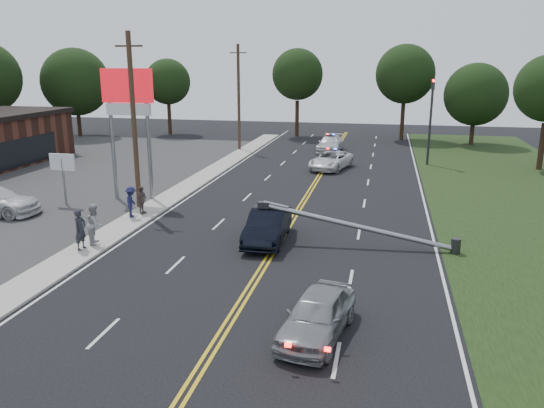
% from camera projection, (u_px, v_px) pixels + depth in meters
% --- Properties ---
extents(ground, '(120.00, 120.00, 0.00)m').
position_uv_depth(ground, '(233.00, 316.00, 18.00)').
color(ground, black).
rests_on(ground, ground).
extents(sidewalk, '(1.80, 70.00, 0.12)m').
position_uv_depth(sidewalk, '(137.00, 218.00, 29.13)').
color(sidewalk, '#ABA49A').
rests_on(sidewalk, ground).
extents(centerline_yellow, '(0.36, 80.00, 0.00)m').
position_uv_depth(centerline_yellow, '(287.00, 229.00, 27.44)').
color(centerline_yellow, gold).
rests_on(centerline_yellow, ground).
extents(pylon_sign, '(3.20, 0.35, 8.00)m').
position_uv_depth(pylon_sign, '(128.00, 103.00, 31.79)').
color(pylon_sign, gray).
rests_on(pylon_sign, ground).
extents(small_sign, '(1.60, 0.14, 3.10)m').
position_uv_depth(small_sign, '(63.00, 166.00, 31.56)').
color(small_sign, gray).
rests_on(small_sign, ground).
extents(traffic_signal, '(0.28, 0.41, 7.05)m').
position_uv_depth(traffic_signal, '(431.00, 114.00, 43.55)').
color(traffic_signal, '#2D2D30').
rests_on(traffic_signal, ground).
extents(fallen_streetlight, '(9.36, 0.44, 1.91)m').
position_uv_depth(fallen_streetlight, '(368.00, 228.00, 24.47)').
color(fallen_streetlight, '#2D2D30').
rests_on(fallen_streetlight, ground).
extents(utility_pole_mid, '(1.60, 0.28, 10.00)m').
position_uv_depth(utility_pole_mid, '(134.00, 122.00, 29.88)').
color(utility_pole_mid, '#382619').
rests_on(utility_pole_mid, ground).
extents(utility_pole_far, '(1.60, 0.28, 10.00)m').
position_uv_depth(utility_pole_far, '(239.00, 97.00, 50.65)').
color(utility_pole_far, '#382619').
rests_on(utility_pole_far, ground).
extents(tree_4, '(7.58, 7.58, 9.95)m').
position_uv_depth(tree_4, '(75.00, 82.00, 60.22)').
color(tree_4, black).
rests_on(tree_4, ground).
extents(tree_5, '(5.28, 5.28, 8.78)m').
position_uv_depth(tree_5, '(168.00, 82.00, 62.00)').
color(tree_5, black).
rests_on(tree_5, ground).
extents(tree_6, '(5.77, 5.77, 9.90)m').
position_uv_depth(tree_6, '(298.00, 74.00, 59.99)').
color(tree_6, black).
rests_on(tree_6, ground).
extents(tree_7, '(6.35, 6.35, 10.28)m').
position_uv_depth(tree_7, '(405.00, 74.00, 57.37)').
color(tree_7, black).
rests_on(tree_7, ground).
extents(tree_8, '(6.35, 6.35, 8.32)m').
position_uv_depth(tree_8, '(476.00, 95.00, 54.15)').
color(tree_8, black).
rests_on(tree_8, ground).
extents(crashed_sedan, '(1.79, 4.80, 1.57)m').
position_uv_depth(crashed_sedan, '(268.00, 226.00, 25.32)').
color(crashed_sedan, black).
rests_on(crashed_sedan, ground).
extents(waiting_sedan, '(2.42, 4.46, 1.44)m').
position_uv_depth(waiting_sedan, '(317.00, 315.00, 16.54)').
color(waiting_sedan, gray).
rests_on(waiting_sedan, ground).
extents(emergency_a, '(3.61, 5.52, 1.41)m').
position_uv_depth(emergency_a, '(331.00, 160.00, 42.63)').
color(emergency_a, silver).
rests_on(emergency_a, ground).
extents(emergency_b, '(2.32, 5.23, 1.49)m').
position_uv_depth(emergency_b, '(330.00, 144.00, 51.05)').
color(emergency_b, silver).
rests_on(emergency_b, ground).
extents(bystander_a, '(0.51, 0.72, 1.88)m').
position_uv_depth(bystander_a, '(80.00, 229.00, 23.86)').
color(bystander_a, '#27282E').
rests_on(bystander_a, sidewalk).
extents(bystander_b, '(0.95, 1.09, 1.90)m').
position_uv_depth(bystander_b, '(95.00, 224.00, 24.66)').
color(bystander_b, '#A4A4A9').
rests_on(bystander_b, sidewalk).
extents(bystander_c, '(0.89, 1.23, 1.71)m').
position_uv_depth(bystander_c, '(131.00, 202.00, 28.89)').
color(bystander_c, '#1A1D43').
rests_on(bystander_c, sidewalk).
extents(bystander_d, '(0.47, 0.95, 1.57)m').
position_uv_depth(bystander_d, '(142.00, 200.00, 29.55)').
color(bystander_d, '#62504E').
rests_on(bystander_d, sidewalk).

